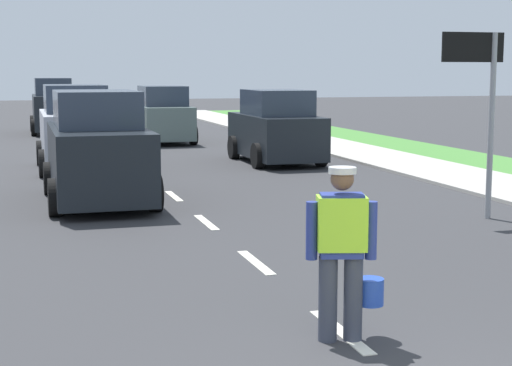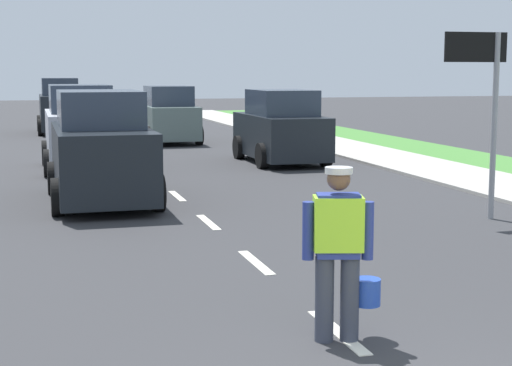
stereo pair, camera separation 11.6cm
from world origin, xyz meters
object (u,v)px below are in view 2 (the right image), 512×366
car_oncoming_lead (101,151)px  car_oncoming_second (81,130)px  car_outgoing_far (168,116)px  car_parked_far (281,129)px  lane_direction_sign (483,80)px  road_worker (340,245)px  car_oncoming_third (60,108)px

car_oncoming_lead → car_oncoming_second: 5.45m
car_oncoming_lead → car_oncoming_second: size_ratio=1.04×
car_outgoing_far → car_parked_far: size_ratio=0.96×
car_parked_far → car_outgoing_far: bearing=105.4°
car_parked_far → car_oncoming_second: (-5.48, -0.13, 0.08)m
lane_direction_sign → car_oncoming_second: size_ratio=0.77×
lane_direction_sign → car_oncoming_second: (-6.17, 9.12, -1.38)m
road_worker → car_oncoming_second: car_oncoming_second is taller
lane_direction_sign → car_oncoming_second: lane_direction_sign is taller
car_parked_far → car_oncoming_second: bearing=-178.7°
car_oncoming_third → car_outgoing_far: bearing=-58.0°
car_oncoming_lead → car_outgoing_far: 13.18m
car_oncoming_third → car_parked_far: (5.53, -12.84, -0.11)m
car_outgoing_far → car_parked_far: (1.97, -7.14, 0.01)m
lane_direction_sign → car_oncoming_third: 22.99m
road_worker → car_parked_far: (3.97, 14.51, 0.01)m
car_oncoming_second → road_worker: bearing=-84.0°
lane_direction_sign → car_parked_far: lane_direction_sign is taller
road_worker → car_oncoming_third: bearing=93.3°
lane_direction_sign → car_outgoing_far: lane_direction_sign is taller
car_outgoing_far → road_worker: bearing=-95.3°
road_worker → car_oncoming_third: 27.39m
lane_direction_sign → car_oncoming_third: lane_direction_sign is taller
road_worker → car_outgoing_far: (1.99, 21.66, 0.01)m
car_oncoming_third → car_parked_far: 13.98m
car_oncoming_lead → car_parked_far: 7.78m
car_outgoing_far → lane_direction_sign: bearing=-80.8°
car_parked_far → car_oncoming_second: car_oncoming_second is taller
road_worker → car_outgoing_far: size_ratio=0.44×
car_oncoming_third → car_oncoming_second: 12.96m
road_worker → car_outgoing_far: car_outgoing_far is taller
lane_direction_sign → car_outgoing_far: size_ratio=0.84×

